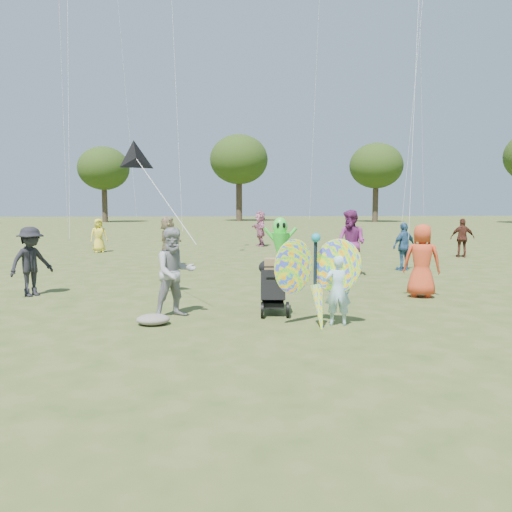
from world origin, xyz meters
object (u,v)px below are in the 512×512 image
at_px(crowd_a, 422,261).
at_px(adult_man, 175,272).
at_px(crowd_g, 99,236).
at_px(crowd_h, 462,238).
at_px(butterfly_kite, 317,279).
at_px(crowd_d, 168,242).
at_px(alien_kite, 280,243).
at_px(jogging_stroller, 273,282).
at_px(crowd_c, 404,247).
at_px(child_girl, 338,290).
at_px(crowd_j, 260,229).
at_px(crowd_e, 351,243).
at_px(crowd_b, 31,262).

bearing_deg(crowd_a, adult_man, 36.74).
distance_m(crowd_a, crowd_g, 15.14).
xyz_separation_m(crowd_h, butterfly_kite, (-8.10, -10.73, 0.06)).
distance_m(crowd_d, alien_kite, 4.26).
relative_size(adult_man, crowd_h, 1.08).
xyz_separation_m(crowd_d, jogging_stroller, (2.72, -7.61, -0.24)).
distance_m(crowd_c, jogging_stroller, 7.76).
relative_size(child_girl, crowd_j, 0.70).
height_order(crowd_a, jogging_stroller, crowd_a).
relative_size(adult_man, crowd_d, 0.99).
bearing_deg(jogging_stroller, crowd_j, 91.67).
xyz_separation_m(crowd_c, crowd_j, (-3.78, 9.61, 0.12)).
distance_m(child_girl, crowd_d, 9.46).
bearing_deg(crowd_a, crowd_e, -57.61).
distance_m(crowd_g, butterfly_kite, 15.65).
bearing_deg(alien_kite, jogging_stroller, -98.95).
bearing_deg(crowd_b, crowd_d, 12.42).
height_order(crowd_h, jogging_stroller, crowd_h).
bearing_deg(crowd_d, crowd_j, -47.48).
bearing_deg(crowd_a, crowd_c, -85.88).
bearing_deg(crowd_g, crowd_j, -0.21).
xyz_separation_m(crowd_a, butterfly_kite, (-2.95, -2.54, -0.00)).
relative_size(child_girl, butterfly_kite, 0.68).
relative_size(crowd_b, crowd_h, 1.03).
height_order(crowd_b, crowd_d, crowd_d).
xyz_separation_m(adult_man, crowd_b, (-3.49, 2.43, -0.04)).
bearing_deg(alien_kite, crowd_h, 28.81).
distance_m(crowd_b, crowd_c, 10.94).
xyz_separation_m(crowd_e, butterfly_kite, (-2.24, -5.94, -0.14)).
bearing_deg(child_girl, crowd_a, -128.96).
distance_m(crowd_e, crowd_h, 7.57).
bearing_deg(crowd_e, crowd_j, 151.82).
distance_m(child_girl, adult_man, 3.04).
xyz_separation_m(crowd_a, jogging_stroller, (-3.59, -1.43, -0.23)).
relative_size(crowd_d, crowd_j, 0.96).
relative_size(crowd_b, crowd_j, 0.90).
distance_m(crowd_h, butterfly_kite, 13.45).
bearing_deg(child_girl, crowd_c, -112.14).
distance_m(crowd_b, jogging_stroller, 5.82).
bearing_deg(crowd_b, crowd_a, -56.81).
bearing_deg(jogging_stroller, crowd_g, 121.68).
xyz_separation_m(crowd_d, alien_kite, (3.56, -2.35, 0.12)).
bearing_deg(crowd_d, jogging_stroller, 178.15).
bearing_deg(crowd_g, crowd_h, -32.47).
bearing_deg(adult_man, crowd_b, 120.02).
relative_size(adult_man, jogging_stroller, 1.55).
distance_m(crowd_d, butterfly_kite, 9.36).
bearing_deg(jogging_stroller, butterfly_kite, -54.28).
distance_m(crowd_a, crowd_c, 4.75).
height_order(child_girl, crowd_g, crowd_g).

